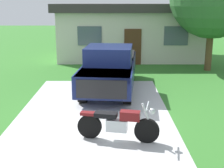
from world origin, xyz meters
name	(u,v)px	position (x,y,z in m)	size (l,w,h in m)	color
ground_plane	(94,112)	(0.00, 0.00, 0.00)	(80.00, 80.00, 0.00)	#34752B
driveway_pad	(94,112)	(0.00, 0.00, 0.00)	(5.00, 8.46, 0.01)	silver
motorcycle	(118,124)	(0.77, -2.17, 0.47)	(2.19, 0.78, 1.09)	black
pickup_truck	(109,67)	(0.52, 2.83, 0.95)	(2.53, 5.78, 1.90)	black
neighbor_house	(130,30)	(1.81, 10.73, 1.79)	(9.60, 5.60, 3.50)	beige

